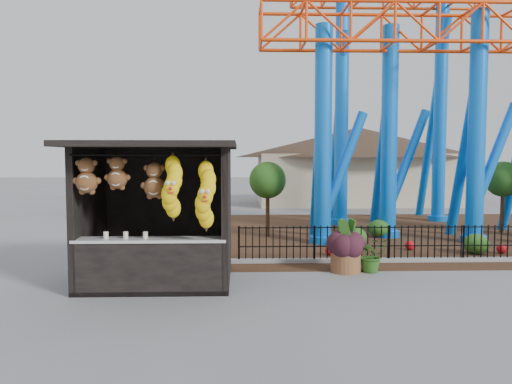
{
  "coord_description": "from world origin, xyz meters",
  "views": [
    {
      "loc": [
        -1.15,
        -10.0,
        2.8
      ],
      "look_at": [
        -0.8,
        1.5,
        2.0
      ],
      "focal_mm": 35.0,
      "sensor_mm": 36.0,
      "label": 1
    }
  ],
  "objects_px": {
    "roller_coaster": "(413,57)",
    "terracotta_planter": "(346,260)",
    "prize_booth": "(157,216)",
    "potted_plant": "(371,255)"
  },
  "relations": [
    {
      "from": "roller_coaster",
      "to": "terracotta_planter",
      "type": "xyz_separation_m",
      "value": [
        -3.71,
        -6.27,
        -6.15
      ]
    },
    {
      "from": "prize_booth",
      "to": "potted_plant",
      "type": "bearing_deg",
      "value": 11.65
    },
    {
      "from": "roller_coaster",
      "to": "terracotta_planter",
      "type": "bearing_deg",
      "value": -120.58
    },
    {
      "from": "potted_plant",
      "to": "terracotta_planter",
      "type": "bearing_deg",
      "value": 174.42
    },
    {
      "from": "roller_coaster",
      "to": "prize_booth",
      "type": "bearing_deg",
      "value": -137.93
    },
    {
      "from": "prize_booth",
      "to": "potted_plant",
      "type": "relative_size",
      "value": 4.15
    },
    {
      "from": "prize_booth",
      "to": "roller_coaster",
      "type": "height_order",
      "value": "roller_coaster"
    },
    {
      "from": "potted_plant",
      "to": "roller_coaster",
      "type": "bearing_deg",
      "value": 58.82
    },
    {
      "from": "prize_booth",
      "to": "terracotta_planter",
      "type": "relative_size",
      "value": 4.78
    },
    {
      "from": "prize_booth",
      "to": "roller_coaster",
      "type": "relative_size",
      "value": 0.32
    }
  ]
}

